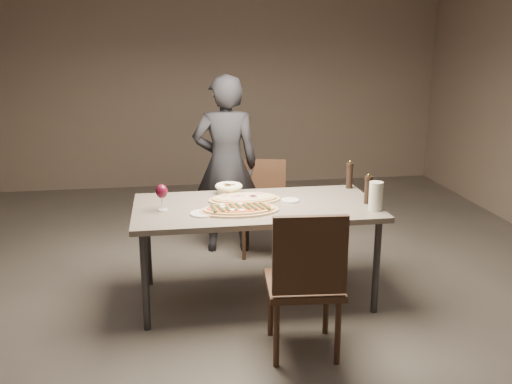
{
  "coord_description": "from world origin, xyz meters",
  "views": [
    {
      "loc": [
        -0.63,
        -3.99,
        1.98
      ],
      "look_at": [
        0.0,
        0.0,
        0.85
      ],
      "focal_mm": 40.0,
      "sensor_mm": 36.0,
      "label": 1
    }
  ],
  "objects": [
    {
      "name": "ham_pizza",
      "position": [
        -0.07,
        0.12,
        0.77
      ],
      "size": [
        0.55,
        0.3,
        0.04
      ],
      "rotation": [
        0.0,
        0.0,
        0.13
      ],
      "color": "tan",
      "rests_on": "dining_table"
    },
    {
      "name": "pepper_mill_left",
      "position": [
        0.83,
        0.35,
        0.86
      ],
      "size": [
        0.06,
        0.06,
        0.23
      ],
      "rotation": [
        0.0,
        0.0,
        -0.2
      ],
      "color": "black",
      "rests_on": "dining_table"
    },
    {
      "name": "bread_basket",
      "position": [
        -0.16,
        0.34,
        0.8
      ],
      "size": [
        0.21,
        0.21,
        0.08
      ],
      "rotation": [
        0.0,
        0.0,
        0.27
      ],
      "color": "#F7F4C9",
      "rests_on": "dining_table"
    },
    {
      "name": "pepper_mill_right",
      "position": [
        0.83,
        -0.09,
        0.86
      ],
      "size": [
        0.06,
        0.06,
        0.23
      ],
      "rotation": [
        0.0,
        0.0,
        -0.05
      ],
      "color": "black",
      "rests_on": "dining_table"
    },
    {
      "name": "chair_far",
      "position": [
        0.23,
        0.97,
        0.48
      ],
      "size": [
        0.49,
        0.49,
        0.85
      ],
      "rotation": [
        0.0,
        0.0,
        2.9
      ],
      "color": "#3D2719",
      "rests_on": "ground"
    },
    {
      "name": "side_plate",
      "position": [
        -0.4,
        -0.16,
        0.76
      ],
      "size": [
        0.18,
        0.18,
        0.01
      ],
      "rotation": [
        0.0,
        0.0,
        0.06
      ],
      "color": "white",
      "rests_on": "dining_table"
    },
    {
      "name": "zucchini_pizza",
      "position": [
        -0.15,
        -0.14,
        0.77
      ],
      "size": [
        0.57,
        0.32,
        0.05
      ],
      "rotation": [
        0.0,
        0.0,
        -0.35
      ],
      "color": "tan",
      "rests_on": "dining_table"
    },
    {
      "name": "diner",
      "position": [
        -0.11,
        1.06,
        0.82
      ],
      "size": [
        0.62,
        0.43,
        1.64
      ],
      "primitive_type": "imported",
      "rotation": [
        0.0,
        0.0,
        3.08
      ],
      "color": "black",
      "rests_on": "ground"
    },
    {
      "name": "oil_dish",
      "position": [
        0.27,
        0.05,
        0.76
      ],
      "size": [
        0.14,
        0.14,
        0.02
      ],
      "rotation": [
        0.0,
        0.0,
        0.42
      ],
      "color": "white",
      "rests_on": "dining_table"
    },
    {
      "name": "room",
      "position": [
        0.0,
        0.0,
        1.4
      ],
      "size": [
        7.0,
        7.0,
        7.0
      ],
      "color": "#57514B",
      "rests_on": "ground"
    },
    {
      "name": "dining_table",
      "position": [
        0.0,
        0.0,
        0.69
      ],
      "size": [
        1.8,
        0.9,
        0.75
      ],
      "color": "slate",
      "rests_on": "ground"
    },
    {
      "name": "wine_glass",
      "position": [
        -0.69,
        -0.02,
        0.88
      ],
      "size": [
        0.09,
        0.09,
        0.19
      ],
      "rotation": [
        0.0,
        0.0,
        0.04
      ],
      "color": "silver",
      "rests_on": "dining_table"
    },
    {
      "name": "chair_near",
      "position": [
        0.17,
        -0.87,
        0.55
      ],
      "size": [
        0.5,
        0.5,
        0.98
      ],
      "rotation": [
        0.0,
        0.0,
        -0.09
      ],
      "color": "#3D2719",
      "rests_on": "ground"
    },
    {
      "name": "carafe",
      "position": [
        0.83,
        -0.25,
        0.85
      ],
      "size": [
        0.1,
        0.1,
        0.21
      ],
      "rotation": [
        0.0,
        0.0,
        0.24
      ],
      "color": "silver",
      "rests_on": "dining_table"
    }
  ]
}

